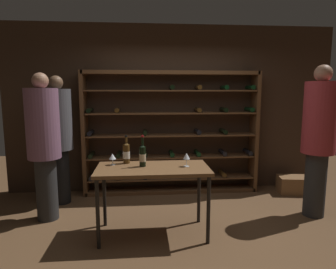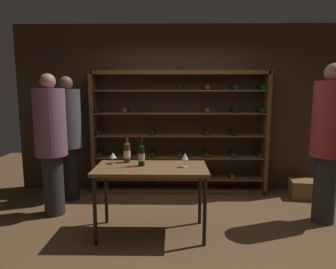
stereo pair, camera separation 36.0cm
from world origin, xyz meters
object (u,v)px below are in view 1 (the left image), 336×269
at_px(wine_glass_stemmed_left, 112,157).
at_px(wine_glass_stemmed_right, 187,157).
at_px(person_guest_plum_blouse, 44,140).
at_px(wine_crate, 293,185).
at_px(person_guest_blue_shirt, 319,134).
at_px(wine_bottle_black_capsule, 143,155).
at_px(wine_bottle_red_label, 126,153).
at_px(tasting_table, 153,174).
at_px(person_bystander_dark_jacket, 59,134).
at_px(wine_rack, 172,134).

height_order(wine_glass_stemmed_left, wine_glass_stemmed_right, wine_glass_stemmed_right).
distance_m(person_guest_plum_blouse, wine_crate, 4.02).
xyz_separation_m(person_guest_plum_blouse, person_guest_blue_shirt, (3.66, -0.20, 0.06)).
xyz_separation_m(person_guest_blue_shirt, wine_crate, (0.18, 0.90, -1.00)).
distance_m(wine_bottle_black_capsule, wine_glass_stemmed_right, 0.52).
xyz_separation_m(person_guest_plum_blouse, wine_bottle_black_capsule, (1.29, -0.50, -0.12)).
height_order(person_guest_blue_shirt, wine_bottle_red_label, person_guest_blue_shirt).
xyz_separation_m(tasting_table, person_guest_plum_blouse, (-1.41, 0.55, 0.33)).
xyz_separation_m(person_guest_plum_blouse, wine_glass_stemmed_right, (1.81, -0.56, -0.13)).
xyz_separation_m(person_guest_plum_blouse, wine_glass_stemmed_left, (0.93, -0.40, -0.15)).
relative_size(tasting_table, wine_bottle_black_capsule, 3.53).
distance_m(person_bystander_dark_jacket, wine_bottle_black_capsule, 1.68).
height_order(person_guest_plum_blouse, wine_bottle_red_label, person_guest_plum_blouse).
height_order(person_guest_blue_shirt, wine_glass_stemmed_left, person_guest_blue_shirt).
xyz_separation_m(person_guest_plum_blouse, wine_crate, (3.84, 0.70, -0.94)).
bearing_deg(tasting_table, person_bystander_dark_jacket, 140.32).
xyz_separation_m(wine_crate, wine_glass_stemmed_left, (-2.91, -1.10, 0.79)).
bearing_deg(wine_glass_stemmed_left, tasting_table, -17.72).
xyz_separation_m(tasting_table, wine_bottle_black_capsule, (-0.12, 0.05, 0.22)).
xyz_separation_m(tasting_table, wine_glass_stemmed_left, (-0.48, 0.15, 0.18)).
relative_size(wine_rack, tasting_table, 2.22).
height_order(wine_rack, wine_glass_stemmed_left, wine_rack).
bearing_deg(wine_glass_stemmed_right, wine_crate, 31.81).
relative_size(person_guest_plum_blouse, wine_glass_stemmed_left, 14.04).
height_order(tasting_table, wine_bottle_red_label, wine_bottle_red_label).
bearing_deg(person_guest_plum_blouse, wine_bottle_red_label, 23.15).
bearing_deg(wine_rack, person_guest_blue_shirt, -31.53).
bearing_deg(wine_glass_stemmed_right, wine_bottle_red_label, 162.32).
bearing_deg(wine_bottle_black_capsule, wine_glass_stemmed_left, 164.07).
bearing_deg(wine_crate, wine_glass_stemmed_right, -148.19).
bearing_deg(wine_crate, tasting_table, -152.68).
bearing_deg(wine_glass_stemmed_right, wine_rack, 90.99).
relative_size(wine_crate, wine_glass_stemmed_right, 2.89).
bearing_deg(wine_crate, wine_bottle_black_capsule, -154.70).
height_order(tasting_table, wine_bottle_black_capsule, wine_bottle_black_capsule).
height_order(person_guest_plum_blouse, person_bystander_dark_jacket, person_guest_plum_blouse).
bearing_deg(tasting_table, person_guest_plum_blouse, 158.54).
relative_size(wine_rack, wine_bottle_black_capsule, 7.83).
relative_size(person_bystander_dark_jacket, wine_bottle_black_capsule, 5.20).
height_order(person_bystander_dark_jacket, wine_crate, person_bystander_dark_jacket).
bearing_deg(person_bystander_dark_jacket, wine_bottle_black_capsule, 14.73).
bearing_deg(wine_glass_stemmed_right, person_bystander_dark_jacket, 147.17).
height_order(tasting_table, person_guest_plum_blouse, person_guest_plum_blouse).
relative_size(person_guest_plum_blouse, person_bystander_dark_jacket, 1.00).
distance_m(person_guest_blue_shirt, wine_glass_stemmed_left, 2.75).
xyz_separation_m(person_bystander_dark_jacket, wine_glass_stemmed_right, (1.78, -1.15, -0.13)).
distance_m(person_guest_plum_blouse, person_bystander_dark_jacket, 0.59).
distance_m(person_bystander_dark_jacket, wine_glass_stemmed_left, 1.35).
distance_m(wine_rack, person_guest_blue_shirt, 2.21).
distance_m(person_guest_blue_shirt, wine_bottle_black_capsule, 2.40).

